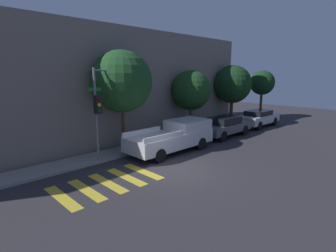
% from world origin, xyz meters
% --- Properties ---
extents(ground_plane, '(60.00, 60.00, 0.00)m').
position_xyz_m(ground_plane, '(0.00, 0.00, 0.00)').
color(ground_plane, '#2D2B30').
extents(sidewalk, '(26.00, 1.65, 0.14)m').
position_xyz_m(sidewalk, '(0.00, 4.02, 0.07)').
color(sidewalk, gray).
rests_on(sidewalk, ground).
extents(building_row, '(26.00, 6.00, 7.43)m').
position_xyz_m(building_row, '(0.00, 8.25, 3.72)').
color(building_row, slate).
rests_on(building_row, ground).
extents(crosswalk, '(4.31, 2.60, 0.00)m').
position_xyz_m(crosswalk, '(-3.11, 0.80, 0.00)').
color(crosswalk, gold).
rests_on(crosswalk, ground).
extents(traffic_light_pole, '(2.45, 0.56, 4.87)m').
position_xyz_m(traffic_light_pole, '(-1.52, 3.37, 3.30)').
color(traffic_light_pole, slate).
rests_on(traffic_light_pole, ground).
extents(pickup_truck, '(5.54, 2.09, 1.77)m').
position_xyz_m(pickup_truck, '(2.30, 2.10, 0.92)').
color(pickup_truck, '#BCBCC1').
rests_on(pickup_truck, ground).
extents(sedan_near_corner, '(4.60, 1.80, 1.48)m').
position_xyz_m(sedan_near_corner, '(7.63, 2.10, 0.80)').
color(sedan_near_corner, '#4C5156').
rests_on(sedan_near_corner, ground).
extents(sedan_middle, '(4.60, 1.77, 1.44)m').
position_xyz_m(sedan_middle, '(12.86, 2.10, 0.79)').
color(sedan_middle, '#B7BABF').
rests_on(sedan_middle, ground).
extents(tree_near_corner, '(3.53, 3.53, 5.89)m').
position_xyz_m(tree_near_corner, '(0.10, 4.18, 4.12)').
color(tree_near_corner, '#42301E').
rests_on(tree_near_corner, ground).
extents(tree_midblock, '(2.92, 2.92, 4.82)m').
position_xyz_m(tree_midblock, '(6.18, 4.18, 3.34)').
color(tree_midblock, brown).
rests_on(tree_midblock, ground).
extents(tree_far_end, '(3.31, 3.31, 5.30)m').
position_xyz_m(tree_far_end, '(11.71, 4.18, 3.63)').
color(tree_far_end, '#42301E').
rests_on(tree_far_end, ground).
extents(tree_behind_truck, '(2.49, 2.49, 4.90)m').
position_xyz_m(tree_behind_truck, '(17.34, 4.18, 3.63)').
color(tree_behind_truck, '#4C3823').
rests_on(tree_behind_truck, ground).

